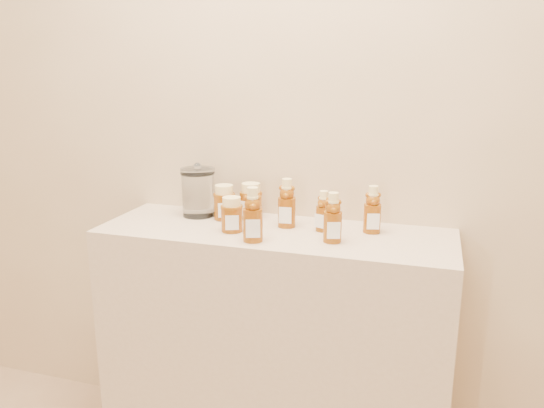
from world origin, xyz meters
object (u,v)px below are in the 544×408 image
(honey_jar_left, at_px, (224,202))
(glass_canister, at_px, (198,190))
(bear_bottle_front_left, at_px, (253,211))
(display_table, at_px, (274,350))
(bear_bottle_back_left, at_px, (287,200))

(honey_jar_left, distance_m, glass_canister, 0.11)
(bear_bottle_front_left, distance_m, honey_jar_left, 0.28)
(glass_canister, bearing_deg, display_table, -16.77)
(bear_bottle_front_left, bearing_deg, bear_bottle_back_left, 51.83)
(bear_bottle_back_left, bearing_deg, honey_jar_left, 168.63)
(honey_jar_left, relative_size, glass_canister, 0.65)
(bear_bottle_back_left, bearing_deg, glass_canister, 168.14)
(honey_jar_left, bearing_deg, bear_bottle_back_left, -29.85)
(display_table, relative_size, honey_jar_left, 9.54)
(glass_canister, bearing_deg, honey_jar_left, -7.72)
(bear_bottle_back_left, relative_size, bear_bottle_front_left, 0.97)
(bear_bottle_front_left, height_order, glass_canister, bear_bottle_front_left)
(bear_bottle_back_left, xyz_separation_m, honey_jar_left, (-0.24, 0.03, -0.03))
(bear_bottle_back_left, relative_size, honey_jar_left, 1.52)
(display_table, height_order, glass_canister, glass_canister)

